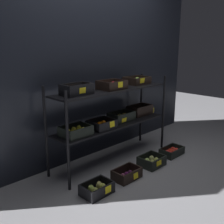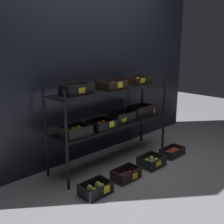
# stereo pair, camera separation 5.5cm
# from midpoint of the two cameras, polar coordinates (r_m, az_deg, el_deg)

# --- Properties ---
(ground_plane) EXTENTS (10.00, 10.00, 0.00)m
(ground_plane) POSITION_cam_midpoint_polar(r_m,az_deg,el_deg) (3.58, 0.45, -10.16)
(ground_plane) COLOR gray
(storefront_wall) EXTENTS (4.06, 0.12, 2.34)m
(storefront_wall) POSITION_cam_midpoint_polar(r_m,az_deg,el_deg) (3.56, -4.12, 9.27)
(storefront_wall) COLOR black
(storefront_wall) RESTS_ON ground_plane
(display_rack) EXTENTS (1.77, 0.44, 1.07)m
(display_rack) POSITION_cam_midpoint_polar(r_m,az_deg,el_deg) (3.36, 0.53, 0.89)
(display_rack) COLOR black
(display_rack) RESTS_ON ground_plane
(crate_ground_pear) EXTENTS (0.31, 0.22, 0.12)m
(crate_ground_pear) POSITION_cam_midpoint_polar(r_m,az_deg,el_deg) (2.84, -2.91, -16.04)
(crate_ground_pear) COLOR black
(crate_ground_pear) RESTS_ON ground_plane
(crate_ground_plum) EXTENTS (0.32, 0.21, 0.12)m
(crate_ground_plum) POSITION_cam_midpoint_polar(r_m,az_deg,el_deg) (3.12, 3.52, -13.22)
(crate_ground_plum) COLOR black
(crate_ground_plum) RESTS_ON ground_plane
(crate_ground_center_pear) EXTENTS (0.30, 0.25, 0.13)m
(crate_ground_center_pear) POSITION_cam_midpoint_polar(r_m,az_deg,el_deg) (3.45, 8.86, -10.41)
(crate_ground_center_pear) COLOR black
(crate_ground_center_pear) RESTS_ON ground_plane
(crate_ground_apple_red) EXTENTS (0.34, 0.20, 0.11)m
(crate_ground_apple_red) POSITION_cam_midpoint_polar(r_m,az_deg,el_deg) (3.80, 13.07, -8.33)
(crate_ground_apple_red) COLOR black
(crate_ground_apple_red) RESTS_ON ground_plane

